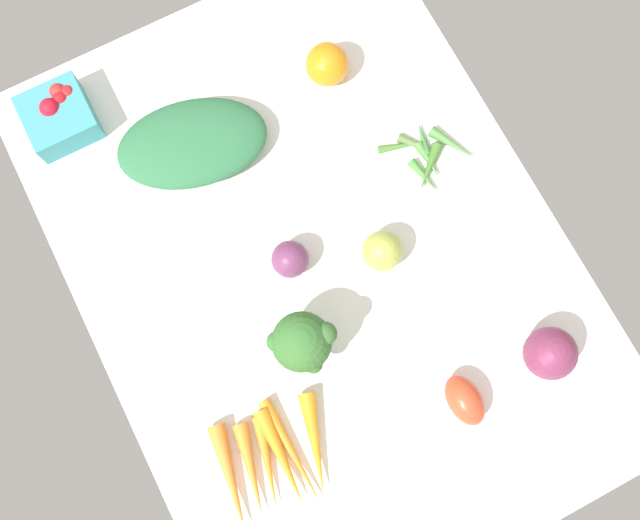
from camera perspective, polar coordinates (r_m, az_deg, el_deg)
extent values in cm
cube|color=white|center=(117.35, 0.00, -0.32)|extent=(104.00, 76.00, 2.00)
cylinder|color=#96D17B|center=(112.37, -1.40, -6.82)|extent=(3.59, 3.59, 3.86)
sphere|color=#366B2E|center=(107.01, -1.47, -6.54)|extent=(9.20, 9.20, 9.20)
sphere|color=#346E31|center=(107.41, -3.45, -6.52)|extent=(3.25, 3.25, 3.25)
sphere|color=#346E28|center=(107.68, -0.54, -8.32)|extent=(2.84, 2.84, 2.84)
sphere|color=#376530|center=(105.59, 0.43, -5.89)|extent=(3.54, 3.54, 3.54)
sphere|color=#A0AB48|center=(113.86, 5.00, 0.74)|extent=(6.59, 6.59, 6.59)
ellipsoid|color=#D54628|center=(113.34, 11.47, -10.91)|extent=(8.27, 5.41, 5.17)
sphere|color=#782D4D|center=(115.53, 17.90, -7.10)|extent=(8.22, 8.22, 8.22)
ellipsoid|color=#2E6E43|center=(121.19, -10.15, 9.16)|extent=(20.94, 28.04, 5.80)
sphere|color=orange|center=(124.44, 0.57, 15.34)|extent=(7.36, 7.36, 7.36)
cone|color=orange|center=(113.42, -7.14, -16.94)|extent=(16.76, 5.74, 2.93)
cone|color=orange|center=(113.18, -5.52, -16.35)|extent=(14.30, 5.42, 2.57)
cone|color=orange|center=(113.14, -4.21, -15.86)|extent=(14.13, 5.62, 2.11)
cone|color=orange|center=(112.60, -3.07, -15.44)|extent=(15.43, 3.36, 2.84)
cone|color=orange|center=(112.83, -2.21, -15.10)|extent=(17.91, 3.05, 2.17)
cone|color=orange|center=(112.34, -0.40, -14.40)|extent=(15.29, 7.19, 2.87)
cube|color=teal|center=(128.86, -20.08, 10.61)|extent=(10.82, 10.82, 5.42)
sphere|color=red|center=(128.28, -20.19, 12.49)|extent=(2.73, 2.73, 2.73)
sphere|color=red|center=(127.88, -19.49, 12.50)|extent=(2.40, 2.40, 2.40)
sphere|color=red|center=(127.35, -20.76, 11.27)|extent=(3.30, 3.30, 3.30)
sphere|color=red|center=(127.74, -20.01, 12.01)|extent=(2.67, 2.67, 2.67)
cone|color=#458A3E|center=(123.15, 8.19, 9.57)|extent=(6.61, 3.22, 1.58)
cone|color=#468438|center=(120.76, 8.38, 6.54)|extent=(7.40, 3.03, 1.61)
cone|color=#4F8942|center=(123.35, 10.57, 9.04)|extent=(8.71, 5.95, 1.97)
cone|color=#587B40|center=(122.57, 7.81, 9.08)|extent=(6.44, 5.82, 1.65)
cone|color=#44772C|center=(121.20, 8.67, 7.25)|extent=(7.22, 7.77, 1.96)
cone|color=#4C7F36|center=(122.45, 6.84, 9.08)|extent=(4.05, 9.39, 1.36)
cone|color=#4C843E|center=(121.76, 8.69, 7.82)|extent=(7.08, 2.00, 1.75)
sphere|color=#6D355C|center=(113.51, -2.40, 0.06)|extent=(6.03, 6.03, 6.03)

